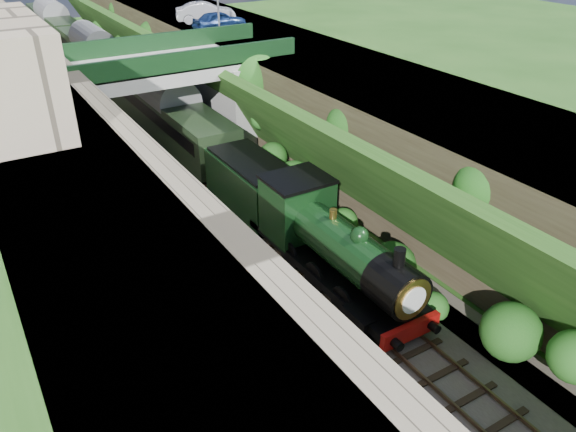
{
  "coord_description": "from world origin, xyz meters",
  "views": [
    {
      "loc": [
        -10.97,
        -10.22,
        14.77
      ],
      "look_at": [
        0.0,
        7.83,
        2.96
      ],
      "focal_mm": 35.0,
      "sensor_mm": 36.0,
      "label": 1
    }
  ],
  "objects": [
    {
      "name": "track_right",
      "position": [
        1.2,
        20.0,
        0.25
      ],
      "size": [
        2.5,
        90.0,
        0.2
      ],
      "color": "black",
      "rests_on": "trackbed"
    },
    {
      "name": "coach_front",
      "position": [
        1.2,
        26.0,
        2.05
      ],
      "size": [
        2.9,
        18.0,
        3.7
      ],
      "color": "black",
      "rests_on": "trackbed"
    },
    {
      "name": "trackbed",
      "position": [
        0.0,
        20.0,
        0.1
      ],
      "size": [
        10.0,
        90.0,
        0.2
      ],
      "primitive_type": "cube",
      "color": "#473F38",
      "rests_on": "ground"
    },
    {
      "name": "road_bridge",
      "position": [
        0.94,
        24.0,
        4.08
      ],
      "size": [
        16.0,
        6.4,
        7.25
      ],
      "color": "gray",
      "rests_on": "ground"
    },
    {
      "name": "car_blue",
      "position": [
        7.67,
        30.48,
        6.95
      ],
      "size": [
        4.25,
        1.99,
        1.41
      ],
      "primitive_type": "imported",
      "rotation": [
        0.0,
        0.0,
        1.65
      ],
      "color": "navy",
      "rests_on": "street_plateau_right"
    },
    {
      "name": "coach_rear",
      "position": [
        1.2,
        63.6,
        2.05
      ],
      "size": [
        2.9,
        18.0,
        3.7
      ],
      "color": "black",
      "rests_on": "trackbed"
    },
    {
      "name": "retaining_wall",
      "position": [
        -5.5,
        20.0,
        3.5
      ],
      "size": [
        1.0,
        90.0,
        7.0
      ],
      "primitive_type": "cube",
      "color": "#756B56",
      "rests_on": "ground"
    },
    {
      "name": "street_plateau_right",
      "position": [
        9.5,
        20.0,
        3.12
      ],
      "size": [
        8.0,
        90.0,
        6.25
      ],
      "primitive_type": "cube",
      "color": "#262628",
      "rests_on": "ground"
    },
    {
      "name": "coach_middle",
      "position": [
        1.2,
        44.8,
        2.05
      ],
      "size": [
        2.9,
        18.0,
        3.7
      ],
      "color": "black",
      "rests_on": "trackbed"
    },
    {
      "name": "tender",
      "position": [
        1.2,
        13.4,
        1.62
      ],
      "size": [
        2.7,
        6.0,
        3.05
      ],
      "color": "black",
      "rests_on": "trackbed"
    },
    {
      "name": "ground",
      "position": [
        0.0,
        0.0,
        0.0
      ],
      "size": [
        160.0,
        160.0,
        0.0
      ],
      "primitive_type": "plane",
      "color": "#1E4714",
      "rests_on": "ground"
    },
    {
      "name": "tree",
      "position": [
        5.91,
        21.73,
        4.65
      ],
      "size": [
        3.6,
        3.8,
        6.6
      ],
      "color": "black",
      "rests_on": "ground"
    },
    {
      "name": "embankment_slope",
      "position": [
        5.03,
        20.09,
        2.82
      ],
      "size": [
        4.84,
        90.0,
        6.55
      ],
      "color": "#1E4714",
      "rests_on": "ground"
    },
    {
      "name": "car_silver",
      "position": [
        8.07,
        33.98,
        7.03
      ],
      "size": [
        5.01,
        3.11,
        1.56
      ],
      "primitive_type": "imported",
      "rotation": [
        0.0,
        0.0,
        1.24
      ],
      "color": "#B4B3B8",
      "rests_on": "street_plateau_right"
    },
    {
      "name": "track_left",
      "position": [
        -2.0,
        20.0,
        0.25
      ],
      "size": [
        2.5,
        90.0,
        0.2
      ],
      "color": "black",
      "rests_on": "trackbed"
    },
    {
      "name": "street_plateau_left",
      "position": [
        -9.0,
        20.0,
        3.5
      ],
      "size": [
        6.0,
        90.0,
        7.0
      ],
      "primitive_type": "cube",
      "color": "#262628",
      "rests_on": "ground"
    },
    {
      "name": "locomotive",
      "position": [
        1.2,
        6.04,
        1.89
      ],
      "size": [
        3.1,
        10.23,
        3.83
      ],
      "color": "black",
      "rests_on": "trackbed"
    }
  ]
}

